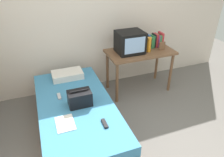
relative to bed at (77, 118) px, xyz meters
name	(u,v)px	position (x,y,z in m)	size (l,w,h in m)	color
ground_plane	(155,155)	(0.82, -0.76, -0.24)	(8.00, 8.00, 0.00)	slate
wall_back	(104,16)	(0.82, 1.24, 1.06)	(5.20, 0.10, 2.60)	beige
bed	(77,118)	(0.00, 0.00, 0.00)	(1.00, 2.00, 0.50)	brown
desk	(140,56)	(1.31, 0.72, 0.43)	(1.16, 0.60, 0.78)	brown
tv	(130,42)	(1.11, 0.73, 0.71)	(0.44, 0.39, 0.36)	black
water_bottle	(149,45)	(1.43, 0.65, 0.66)	(0.08, 0.08, 0.25)	orange
book_row	(154,41)	(1.63, 0.82, 0.64)	(0.30, 0.17, 0.25)	#2D5699
picture_frame	(162,46)	(1.68, 0.64, 0.60)	(0.11, 0.02, 0.14)	brown
pillow	(67,75)	(0.03, 0.73, 0.30)	(0.48, 0.30, 0.10)	silver
handbag	(80,98)	(0.05, -0.05, 0.35)	(0.30, 0.20, 0.22)	black
magazine	(65,123)	(-0.19, -0.35, 0.26)	(0.21, 0.29, 0.01)	white
remote_dark	(105,123)	(0.24, -0.52, 0.26)	(0.04, 0.16, 0.02)	black
remote_silver	(59,96)	(-0.18, 0.23, 0.26)	(0.04, 0.14, 0.02)	#B7B7BC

